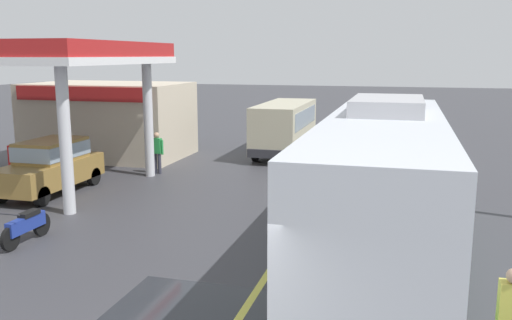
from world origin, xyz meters
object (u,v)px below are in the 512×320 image
at_px(car_at_pump, 50,164).
at_px(pedestrian_near_pump, 157,150).
at_px(coach_bus_main, 382,190).
at_px(motorcycle_parked_forecourt, 26,226).
at_px(minibus_opposing_lane, 285,124).

distance_m(car_at_pump, pedestrian_near_pump, 4.39).
bearing_deg(coach_bus_main, pedestrian_near_pump, 140.07).
xyz_separation_m(motorcycle_parked_forecourt, pedestrian_near_pump, (-0.40, 8.45, 0.49)).
xyz_separation_m(minibus_opposing_lane, pedestrian_near_pump, (-3.97, -5.56, -0.54)).
height_order(car_at_pump, minibus_opposing_lane, minibus_opposing_lane).
relative_size(car_at_pump, pedestrian_near_pump, 2.53).
height_order(car_at_pump, pedestrian_near_pump, car_at_pump).
bearing_deg(coach_bus_main, car_at_pump, 161.52).
bearing_deg(coach_bus_main, minibus_opposing_lane, 111.15).
bearing_deg(motorcycle_parked_forecourt, car_at_pump, 118.86).
bearing_deg(car_at_pump, minibus_opposing_lane, 56.94).
height_order(coach_bus_main, pedestrian_near_pump, coach_bus_main).
xyz_separation_m(coach_bus_main, pedestrian_near_pump, (-9.04, 7.57, -0.79)).
height_order(coach_bus_main, motorcycle_parked_forecourt, coach_bus_main).
xyz_separation_m(minibus_opposing_lane, motorcycle_parked_forecourt, (-3.56, -14.01, -1.03)).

